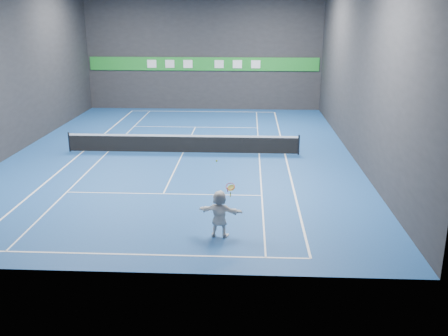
{
  "coord_description": "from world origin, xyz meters",
  "views": [
    {
      "loc": [
        3.52,
        -25.81,
        7.21
      ],
      "look_at": [
        2.6,
        -7.45,
        1.5
      ],
      "focal_mm": 40.0,
      "sensor_mm": 36.0,
      "label": 1
    }
  ],
  "objects_px": {
    "tennis_net": "(183,143)",
    "tennis_racket": "(230,188)",
    "tennis_ball": "(217,161)",
    "player": "(220,214)"
  },
  "relations": [
    {
      "from": "tennis_net",
      "to": "tennis_racket",
      "type": "distance_m",
      "value": 10.83
    },
    {
      "from": "tennis_ball",
      "to": "tennis_racket",
      "type": "relative_size",
      "value": 0.13
    },
    {
      "from": "tennis_net",
      "to": "tennis_racket",
      "type": "height_order",
      "value": "tennis_racket"
    },
    {
      "from": "player",
      "to": "tennis_net",
      "type": "relative_size",
      "value": 0.13
    },
    {
      "from": "player",
      "to": "tennis_net",
      "type": "distance_m",
      "value": 10.73
    },
    {
      "from": "tennis_ball",
      "to": "tennis_net",
      "type": "height_order",
      "value": "tennis_ball"
    },
    {
      "from": "tennis_ball",
      "to": "tennis_net",
      "type": "bearing_deg",
      "value": 103.74
    },
    {
      "from": "player",
      "to": "tennis_racket",
      "type": "relative_size",
      "value": 3.17
    },
    {
      "from": "tennis_ball",
      "to": "tennis_racket",
      "type": "distance_m",
      "value": 0.99
    },
    {
      "from": "tennis_ball",
      "to": "tennis_net",
      "type": "xyz_separation_m",
      "value": [
        -2.49,
        10.18,
        -2.05
      ]
    }
  ]
}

